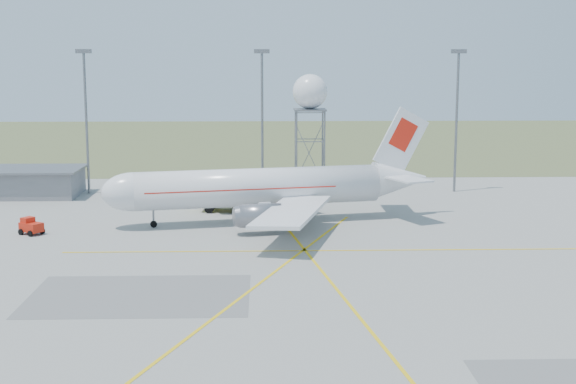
{
  "coord_description": "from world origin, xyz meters",
  "views": [
    {
      "loc": [
        -9.72,
        -48.71,
        19.16
      ],
      "look_at": [
        -7.08,
        40.0,
        4.37
      ],
      "focal_mm": 50.0,
      "sensor_mm": 36.0,
      "label": 1
    }
  ],
  "objects_px": {
    "radar_tower": "(310,129)",
    "fire_truck": "(241,196)",
    "baggage_tug": "(31,228)",
    "airliner_main": "(264,188)"
  },
  "relations": [
    {
      "from": "radar_tower",
      "to": "fire_truck",
      "type": "bearing_deg",
      "value": -136.22
    },
    {
      "from": "radar_tower",
      "to": "fire_truck",
      "type": "distance_m",
      "value": 14.97
    },
    {
      "from": "baggage_tug",
      "to": "airliner_main",
      "type": "bearing_deg",
      "value": 47.46
    },
    {
      "from": "radar_tower",
      "to": "baggage_tug",
      "type": "relative_size",
      "value": 5.88
    },
    {
      "from": "airliner_main",
      "to": "fire_truck",
      "type": "bearing_deg",
      "value": -79.8
    },
    {
      "from": "airliner_main",
      "to": "radar_tower",
      "type": "xyz_separation_m",
      "value": [
        6.36,
        16.03,
        5.49
      ]
    },
    {
      "from": "airliner_main",
      "to": "fire_truck",
      "type": "xyz_separation_m",
      "value": [
        -2.91,
        7.15,
        -2.22
      ]
    },
    {
      "from": "airliner_main",
      "to": "fire_truck",
      "type": "height_order",
      "value": "airliner_main"
    },
    {
      "from": "radar_tower",
      "to": "airliner_main",
      "type": "bearing_deg",
      "value": -111.63
    },
    {
      "from": "radar_tower",
      "to": "fire_truck",
      "type": "xyz_separation_m",
      "value": [
        -9.26,
        -8.88,
        -7.71
      ]
    }
  ]
}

